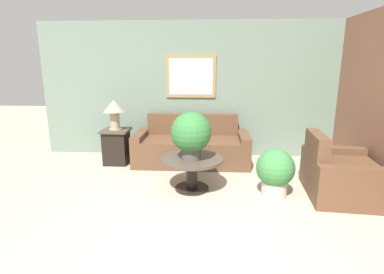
% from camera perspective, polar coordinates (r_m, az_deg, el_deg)
% --- Properties ---
extents(ground_plane, '(20.00, 20.00, 0.00)m').
position_cam_1_polar(ground_plane, '(3.24, 3.98, -20.15)').
color(ground_plane, tan).
extents(wall_back, '(6.76, 0.09, 2.60)m').
position_cam_1_polar(wall_back, '(5.92, 3.81, 8.91)').
color(wall_back, slate).
rests_on(wall_back, ground_plane).
extents(couch_main, '(2.08, 0.88, 0.88)m').
position_cam_1_polar(couch_main, '(5.55, -0.07, -2.02)').
color(couch_main, brown).
rests_on(couch_main, ground_plane).
extents(armchair, '(1.00, 1.20, 0.88)m').
position_cam_1_polar(armchair, '(4.68, 26.28, -6.58)').
color(armchair, brown).
rests_on(armchair, ground_plane).
extents(coffee_table, '(0.90, 0.90, 0.48)m').
position_cam_1_polar(coffee_table, '(4.37, -0.03, -5.66)').
color(coffee_table, black).
rests_on(coffee_table, ground_plane).
extents(side_table, '(0.49, 0.49, 0.64)m').
position_cam_1_polar(side_table, '(5.70, -14.18, -1.70)').
color(side_table, black).
rests_on(side_table, ground_plane).
extents(table_lamp, '(0.40, 0.40, 0.54)m').
position_cam_1_polar(table_lamp, '(5.56, -14.59, 5.16)').
color(table_lamp, tan).
rests_on(table_lamp, side_table).
extents(potted_plant_on_table, '(0.57, 0.57, 0.68)m').
position_cam_1_polar(potted_plant_on_table, '(4.18, -0.16, 0.62)').
color(potted_plant_on_table, '#4C4742').
rests_on(potted_plant_on_table, coffee_table).
extents(potted_plant_floor, '(0.53, 0.53, 0.68)m').
position_cam_1_polar(potted_plant_floor, '(4.31, 15.56, -6.28)').
color(potted_plant_floor, beige).
rests_on(potted_plant_floor, ground_plane).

